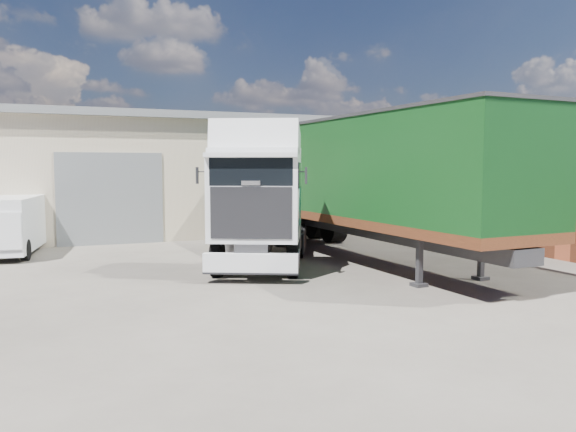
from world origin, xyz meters
name	(u,v)px	position (x,y,z in m)	size (l,w,h in m)	color
ground	(231,293)	(0.00, 0.00, 0.00)	(120.00, 120.00, 0.00)	#292721
warehouse	(10,175)	(-6.00, 16.00, 2.66)	(30.60, 12.60, 5.42)	#B9AB8E
brick_boundary_wall	(459,210)	(11.50, 6.00, 1.25)	(0.35, 26.00, 2.50)	brown
tractor_unit	(259,208)	(1.66, 2.74, 1.82)	(4.92, 6.76, 4.34)	black
box_trailer	(360,174)	(5.44, 3.48, 2.79)	(3.68, 13.93, 4.58)	#2D2D30
panel_van	(6,225)	(-5.58, 8.65, 1.04)	(2.71, 5.17, 2.01)	black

